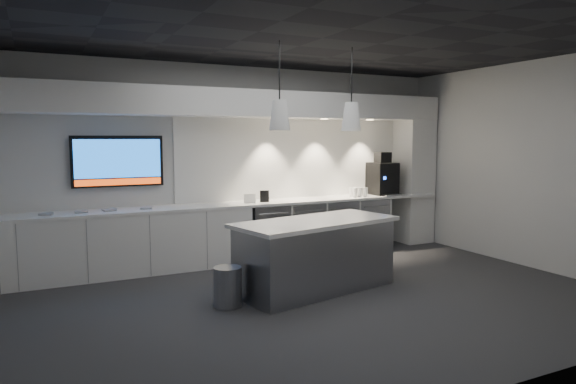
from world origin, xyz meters
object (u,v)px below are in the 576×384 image
bin (228,287)px  wall_tv (118,161)px  coffee_machine (382,177)px  island (316,255)px

bin → wall_tv: bearing=110.4°
bin → coffee_machine: bearing=28.8°
wall_tv → bin: (0.82, -2.22, -1.34)m
coffee_machine → island: bearing=-139.9°
wall_tv → bin: size_ratio=2.79×
bin → coffee_machine: size_ratio=0.61×
island → bin: island is taller
island → coffee_machine: 3.12m
bin → island: bearing=5.1°
island → wall_tv: bearing=121.8°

